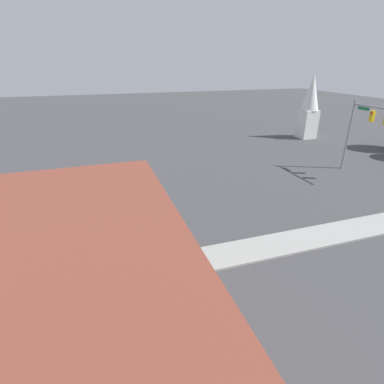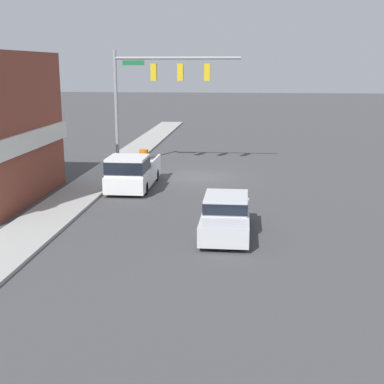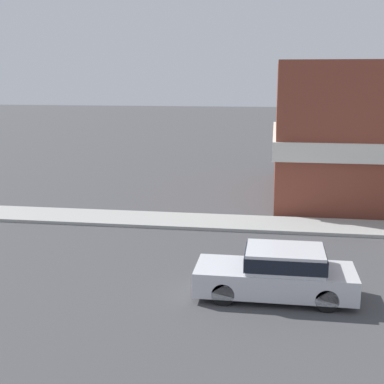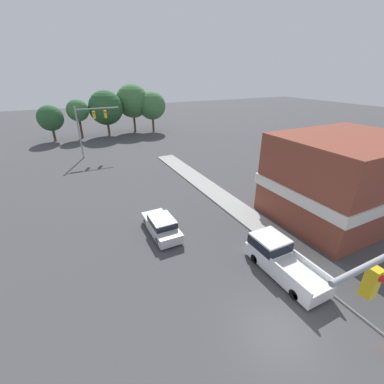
% 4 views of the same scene
% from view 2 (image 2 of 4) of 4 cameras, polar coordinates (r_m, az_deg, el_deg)
% --- Properties ---
extents(ground_plane, '(200.00, 200.00, 0.00)m').
position_cam_2_polar(ground_plane, '(32.00, 0.67, 1.62)').
color(ground_plane, '#424244').
extents(sidewalk_curb, '(2.40, 60.00, 0.14)m').
position_cam_2_polar(sidewalk_curb, '(32.98, -9.25, 1.92)').
color(sidewalk_curb, '#9E9E99').
rests_on(sidewalk_curb, ground).
extents(near_signal_assembly, '(8.08, 0.49, 7.45)m').
position_cam_2_polar(near_signal_assembly, '(34.62, -3.76, 11.70)').
color(near_signal_assembly, gray).
rests_on(near_signal_assembly, ground).
extents(car_lead, '(1.84, 4.67, 1.51)m').
position_cam_2_polar(car_lead, '(21.18, 3.63, -2.36)').
color(car_lead, black).
rests_on(car_lead, ground).
extents(pickup_truck_parked, '(2.07, 5.58, 1.93)m').
position_cam_2_polar(pickup_truck_parked, '(28.86, -6.43, 2.15)').
color(pickup_truck_parked, black).
rests_on(pickup_truck_parked, ground).
extents(construction_barrel, '(0.61, 0.61, 1.12)m').
position_cam_2_polar(construction_barrel, '(35.51, -5.16, 3.68)').
color(construction_barrel, orange).
rests_on(construction_barrel, ground).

